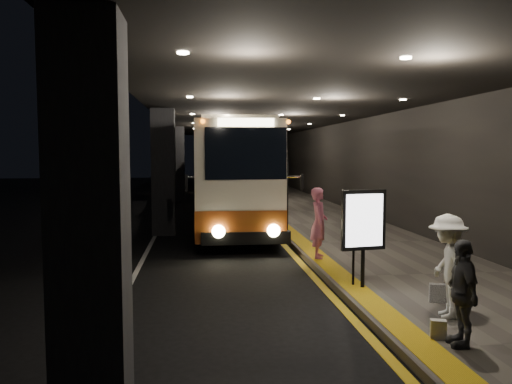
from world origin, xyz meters
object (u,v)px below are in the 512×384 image
coach_second (220,172)px  passenger_waiting_white (447,266)px  bag_plain (438,329)px  info_sign (364,222)px  coach_third (211,163)px  stanchion_post (353,259)px  passenger_waiting_grey (462,293)px  bag_polka (437,293)px  passenger_boarding (319,223)px  coach_main (231,180)px

coach_second → passenger_waiting_white: (2.79, -22.96, -0.67)m
bag_plain → info_sign: info_sign is taller
coach_third → passenger_waiting_white: bearing=-84.7°
info_sign → stanchion_post: bearing=113.8°
info_sign → stanchion_post: (-0.13, 0.21, -0.79)m
coach_third → passenger_waiting_grey: 36.51m
coach_second → bag_polka: coach_second is taller
coach_second → passenger_waiting_white: bearing=-86.8°
passenger_waiting_grey → stanchion_post: (-0.53, 3.30, -0.20)m
info_sign → stanchion_post: info_sign is taller
coach_third → passenger_boarding: 30.48m
coach_second → coach_third: coach_third is taller
coach_third → passenger_waiting_white: size_ratio=7.58×
coach_second → passenger_waiting_white: coach_second is taller
bag_polka → stanchion_post: size_ratio=0.31×
coach_main → bag_polka: bearing=-73.2°
bag_polka → info_sign: 1.92m
bag_plain → info_sign: size_ratio=0.14×
stanchion_post → coach_second: bearing=95.1°
coach_third → passenger_waiting_grey: size_ratio=8.57×
coach_main → passenger_waiting_grey: bearing=-78.2°
coach_main → coach_third: (-0.17, 23.51, 0.14)m
passenger_waiting_white → info_sign: (-0.79, 1.90, 0.49)m
coach_main → passenger_boarding: 7.17m
passenger_boarding → passenger_waiting_white: (0.99, -4.81, -0.06)m
stanchion_post → coach_third: bearing=93.5°
coach_main → stanchion_post: bearing=-77.7°
coach_main → info_sign: coach_main is taller
passenger_boarding → stanchion_post: passenger_boarding is taller
stanchion_post → bag_polka: bearing=-48.5°
coach_second → passenger_waiting_grey: coach_second is taller
passenger_waiting_grey → stanchion_post: size_ratio=1.36×
passenger_boarding → bag_plain: passenger_boarding is taller
coach_third → passenger_waiting_white: coach_third is taller
bag_plain → stanchion_post: 3.06m
passenger_waiting_grey → coach_main: bearing=-161.3°
coach_main → stanchion_post: coach_main is taller
coach_main → bag_polka: coach_main is taller
coach_third → coach_second: bearing=-88.7°
coach_main → bag_plain: coach_main is taller
coach_main → passenger_waiting_white: coach_main is taller
passenger_waiting_grey → stanchion_post: 3.34m
bag_polka → coach_second: bearing=97.8°
passenger_boarding → stanchion_post: (0.07, -2.70, -0.36)m
coach_second → info_sign: (1.99, -21.06, -0.18)m
stanchion_post → coach_main: bearing=101.1°
passenger_waiting_white → passenger_waiting_grey: passenger_waiting_white is taller
passenger_boarding → passenger_waiting_grey: (0.60, -5.99, -0.16)m
coach_third → stanchion_post: 33.19m
bag_plain → stanchion_post: (-0.33, 3.02, 0.42)m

